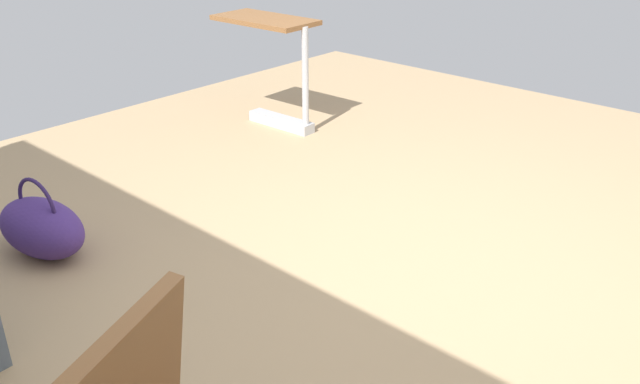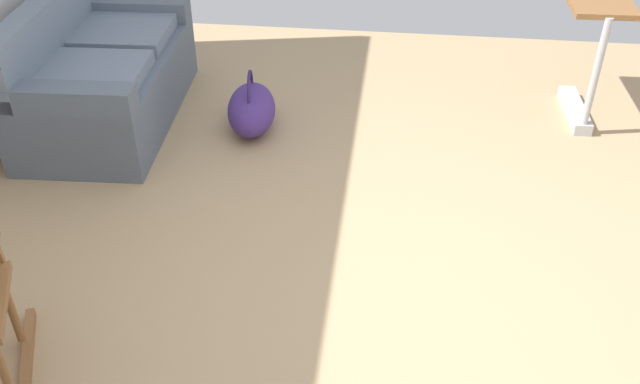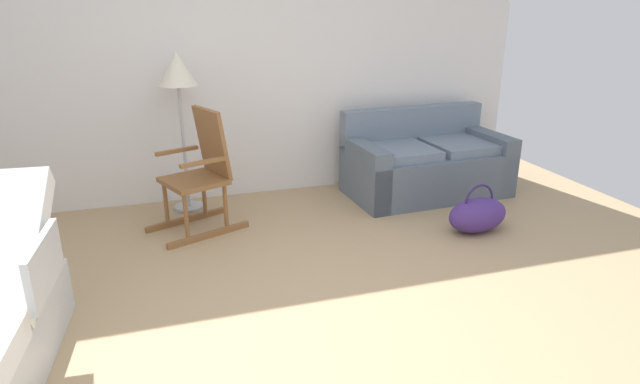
{
  "view_description": "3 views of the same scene",
  "coord_description": "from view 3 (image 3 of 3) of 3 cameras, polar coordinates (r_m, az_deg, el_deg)",
  "views": [
    {
      "loc": [
        -1.42,
        2.27,
        1.77
      ],
      "look_at": [
        0.12,
        0.55,
        0.68
      ],
      "focal_mm": 36.91,
      "sensor_mm": 36.0,
      "label": 1
    },
    {
      "loc": [
        -2.47,
        0.04,
        2.43
      ],
      "look_at": [
        -0.2,
        0.31,
        0.82
      ],
      "focal_mm": 39.57,
      "sensor_mm": 36.0,
      "label": 2
    },
    {
      "loc": [
        -0.92,
        -2.65,
        1.87
      ],
      "look_at": [
        0.14,
        0.74,
        0.61
      ],
      "focal_mm": 29.87,
      "sensor_mm": 36.0,
      "label": 3
    }
  ],
  "objects": [
    {
      "name": "couch",
      "position": [
        5.58,
        11.23,
        2.9
      ],
      "size": [
        1.64,
        0.93,
        0.85
      ],
      "color": "slate",
      "rests_on": "ground"
    },
    {
      "name": "rocking_chair",
      "position": [
        4.66,
        -12.62,
        1.99
      ],
      "size": [
        0.88,
        0.73,
        1.05
      ],
      "color": "brown",
      "rests_on": "ground"
    },
    {
      "name": "duffel_bag",
      "position": [
        4.78,
        16.53,
        -2.33
      ],
      "size": [
        0.6,
        0.39,
        0.43
      ],
      "color": "#472D7A",
      "rests_on": "ground"
    },
    {
      "name": "back_wall",
      "position": [
        5.38,
        -7.64,
        13.83
      ],
      "size": [
        5.74,
        0.1,
        2.7
      ],
      "primitive_type": "cube",
      "color": "white",
      "rests_on": "ground"
    },
    {
      "name": "ground_plane",
      "position": [
        3.37,
        1.53,
        -14.16
      ],
      "size": [
        6.92,
        6.92,
        0.0
      ],
      "primitive_type": "plane",
      "color": "tan"
    },
    {
      "name": "floor_lamp",
      "position": [
        5.0,
        -14.98,
        11.53
      ],
      "size": [
        0.34,
        0.34,
        1.48
      ],
      "color": "#B2B5BA",
      "rests_on": "ground"
    }
  ]
}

